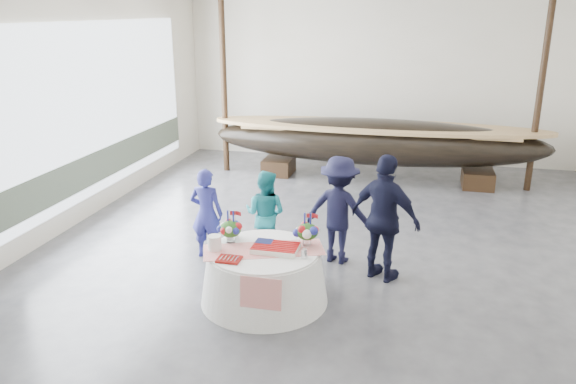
# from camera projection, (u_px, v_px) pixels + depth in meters

# --- Properties ---
(floor) EXTENTS (10.00, 12.00, 0.01)m
(floor) POSITION_uv_depth(u_px,v_px,m) (344.00, 248.00, 9.40)
(floor) COLOR #3D3D42
(floor) RESTS_ON ground
(wall_back) EXTENTS (10.00, 0.02, 4.50)m
(wall_back) POSITION_uv_depth(u_px,v_px,m) (379.00, 74.00, 14.26)
(wall_back) COLOR silver
(wall_back) RESTS_ON ground
(wall_front) EXTENTS (10.00, 0.02, 4.50)m
(wall_front) POSITION_uv_depth(u_px,v_px,m) (210.00, 299.00, 3.15)
(wall_front) COLOR silver
(wall_front) RESTS_ON ground
(wall_left) EXTENTS (0.02, 12.00, 4.50)m
(wall_left) POSITION_uv_depth(u_px,v_px,m) (64.00, 103.00, 9.80)
(wall_left) COLOR silver
(wall_left) RESTS_ON ground
(open_bay) EXTENTS (0.03, 7.00, 3.20)m
(open_bay) POSITION_uv_depth(u_px,v_px,m) (100.00, 117.00, 10.85)
(open_bay) COLOR silver
(open_bay) RESTS_ON ground
(longboat_display) EXTENTS (7.69, 1.54, 1.44)m
(longboat_display) POSITION_uv_depth(u_px,v_px,m) (376.00, 141.00, 12.87)
(longboat_display) COLOR black
(longboat_display) RESTS_ON ground
(banquet_table) EXTENTS (1.73, 1.73, 0.75)m
(banquet_table) POSITION_uv_depth(u_px,v_px,m) (264.00, 275.00, 7.60)
(banquet_table) COLOR silver
(banquet_table) RESTS_ON ground
(tabletop_items) EXTENTS (1.69, 1.08, 0.40)m
(tabletop_items) POSITION_uv_depth(u_px,v_px,m) (264.00, 235.00, 7.58)
(tabletop_items) COLOR red
(tabletop_items) RESTS_ON banquet_table
(guest_woman_blue) EXTENTS (0.54, 0.35, 1.47)m
(guest_woman_blue) POSITION_uv_depth(u_px,v_px,m) (207.00, 214.00, 8.85)
(guest_woman_blue) COLOR navy
(guest_woman_blue) RESTS_ON ground
(guest_woman_teal) EXTENTS (0.77, 0.64, 1.43)m
(guest_woman_teal) POSITION_uv_depth(u_px,v_px,m) (265.00, 214.00, 8.89)
(guest_woman_teal) COLOR teal
(guest_woman_teal) RESTS_ON ground
(guest_man_left) EXTENTS (1.21, 0.86, 1.70)m
(guest_man_left) POSITION_uv_depth(u_px,v_px,m) (339.00, 210.00, 8.67)
(guest_man_left) COLOR black
(guest_man_left) RESTS_ON ground
(guest_man_right) EXTENTS (1.19, 0.92, 1.89)m
(guest_man_right) POSITION_uv_depth(u_px,v_px,m) (385.00, 219.00, 8.05)
(guest_man_right) COLOR black
(guest_man_right) RESTS_ON ground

